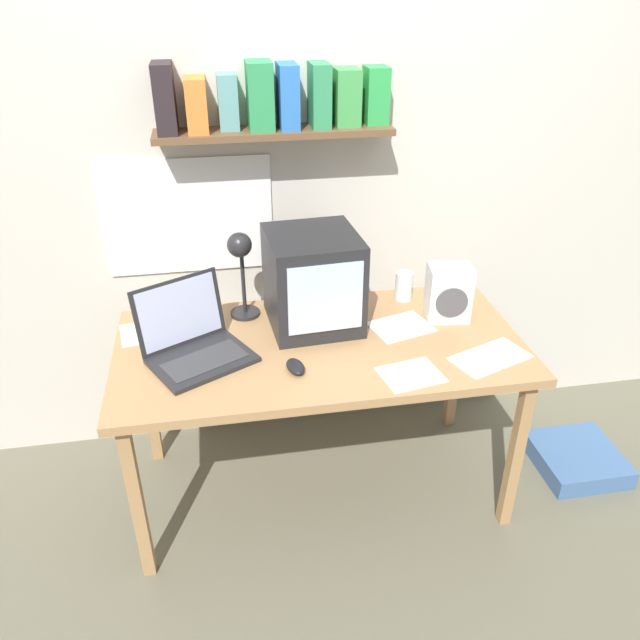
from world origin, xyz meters
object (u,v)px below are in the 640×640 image
(desk_lamp, at_px, (241,260))
(open_notebook, at_px, (490,357))
(space_heater, at_px, (448,293))
(printed_handout, at_px, (145,332))
(computer_mouse, at_px, (295,367))
(loose_paper_near_laptop, at_px, (401,327))
(crt_monitor, at_px, (314,280))
(juice_glass, at_px, (404,287))
(loose_paper_near_monitor, at_px, (411,375))
(corner_desk, at_px, (320,356))
(laptop, at_px, (192,339))
(floor_cushion, at_px, (577,459))

(desk_lamp, bearing_deg, open_notebook, -19.67)
(space_heater, relative_size, printed_handout, 1.07)
(computer_mouse, xyz_separation_m, open_notebook, (0.72, -0.04, -0.01))
(computer_mouse, height_order, loose_paper_near_laptop, computer_mouse)
(crt_monitor, height_order, juice_glass, crt_monitor)
(juice_glass, xyz_separation_m, loose_paper_near_monitor, (-0.14, -0.57, -0.05))
(computer_mouse, xyz_separation_m, loose_paper_near_laptop, (0.46, 0.23, -0.01))
(corner_desk, bearing_deg, printed_handout, 163.79)
(computer_mouse, height_order, open_notebook, computer_mouse)
(crt_monitor, height_order, open_notebook, crt_monitor)
(laptop, height_order, loose_paper_near_monitor, laptop)
(space_heater, relative_size, floor_cushion, 0.62)
(loose_paper_near_monitor, bearing_deg, laptop, 160.40)
(space_heater, relative_size, loose_paper_near_laptop, 0.84)
(open_notebook, relative_size, floor_cushion, 0.88)
(crt_monitor, distance_m, loose_paper_near_laptop, 0.40)
(corner_desk, bearing_deg, desk_lamp, 139.86)
(printed_handout, height_order, loose_paper_near_monitor, same)
(desk_lamp, bearing_deg, loose_paper_near_laptop, -8.18)
(crt_monitor, xyz_separation_m, space_heater, (0.54, -0.06, -0.08))
(space_heater, distance_m, loose_paper_near_laptop, 0.24)
(corner_desk, relative_size, desk_lamp, 4.05)
(loose_paper_near_laptop, relative_size, open_notebook, 0.84)
(laptop, height_order, open_notebook, laptop)
(desk_lamp, height_order, open_notebook, desk_lamp)
(open_notebook, distance_m, floor_cushion, 0.92)
(printed_handout, distance_m, loose_paper_near_monitor, 1.05)
(space_heater, bearing_deg, open_notebook, -72.64)
(laptop, relative_size, computer_mouse, 3.90)
(laptop, xyz_separation_m, juice_glass, (0.89, 0.30, -0.01))
(laptop, relative_size, desk_lamp, 1.17)
(crt_monitor, bearing_deg, laptop, -165.24)
(corner_desk, distance_m, space_heater, 0.58)
(crt_monitor, xyz_separation_m, juice_glass, (0.41, 0.13, -0.13))
(computer_mouse, bearing_deg, corner_desk, 55.00)
(juice_glass, distance_m, space_heater, 0.23)
(desk_lamp, bearing_deg, crt_monitor, -6.52)
(space_heater, height_order, open_notebook, space_heater)
(open_notebook, bearing_deg, space_heater, 100.01)
(computer_mouse, bearing_deg, floor_cushion, 3.96)
(computer_mouse, bearing_deg, crt_monitor, 69.42)
(crt_monitor, xyz_separation_m, laptop, (-0.48, -0.16, -0.12))
(space_heater, xyz_separation_m, open_notebook, (0.06, -0.32, -0.11))
(juice_glass, relative_size, loose_paper_near_laptop, 0.45)
(computer_mouse, relative_size, loose_paper_near_monitor, 0.49)
(floor_cushion, bearing_deg, printed_handout, 171.56)
(space_heater, xyz_separation_m, printed_handout, (-1.21, 0.09, -0.11))
(loose_paper_near_monitor, relative_size, loose_paper_near_laptop, 0.87)
(crt_monitor, relative_size, printed_handout, 1.81)
(laptop, distance_m, juice_glass, 0.94)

